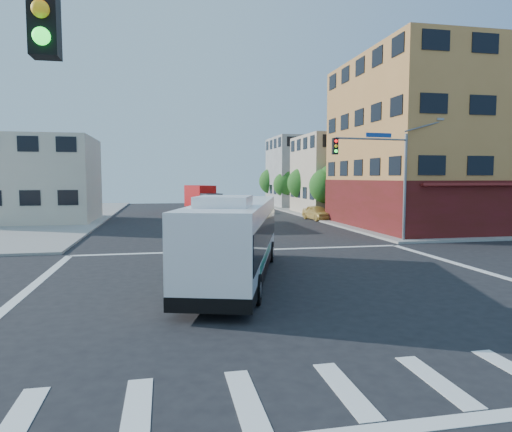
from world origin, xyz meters
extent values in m
plane|color=black|center=(0.00, 0.00, 0.00)|extent=(120.00, 120.00, 0.00)
cube|color=#99958E|center=(35.00, 35.00, 0.07)|extent=(50.00, 50.00, 0.15)
cube|color=#BC8243|center=(20.00, 18.50, 7.00)|extent=(18.00, 15.00, 14.00)
cube|color=#5C1518|center=(20.00, 18.50, 2.00)|extent=(18.09, 15.08, 4.00)
cube|color=#C0AD92|center=(17.00, 34.00, 4.50)|extent=(12.00, 10.00, 9.00)
cube|color=#AAAAA5|center=(17.00, 48.00, 5.00)|extent=(12.00, 10.00, 10.00)
cube|color=beige|center=(-17.00, 30.00, 4.00)|extent=(12.00, 10.00, 8.00)
cylinder|color=slate|center=(10.80, 10.80, 3.50)|extent=(0.18, 0.18, 7.00)
cylinder|color=slate|center=(8.30, 10.55, 6.60)|extent=(5.01, 0.62, 0.12)
cube|color=black|center=(5.80, 10.30, 6.10)|extent=(0.32, 0.30, 1.00)
sphere|color=#FF0C0C|center=(5.80, 10.13, 6.40)|extent=(0.20, 0.20, 0.20)
sphere|color=yellow|center=(5.80, 10.13, 6.10)|extent=(0.20, 0.20, 0.20)
sphere|color=#19FF33|center=(5.80, 10.13, 5.80)|extent=(0.20, 0.20, 0.20)
cube|color=navy|center=(8.80, 10.60, 6.85)|extent=(1.80, 0.22, 0.28)
cube|color=gray|center=(13.30, 11.05, 8.00)|extent=(0.50, 0.22, 0.14)
cube|color=black|center=(-5.80, -10.30, 6.10)|extent=(0.32, 0.30, 1.00)
sphere|color=yellow|center=(-5.80, -10.47, 6.10)|extent=(0.20, 0.20, 0.20)
sphere|color=#19FF33|center=(-5.80, -10.47, 5.80)|extent=(0.20, 0.20, 0.20)
cylinder|color=#3A2615|center=(11.80, 28.00, 0.96)|extent=(0.28, 0.28, 1.92)
sphere|color=#1E5E1B|center=(11.80, 28.00, 3.37)|extent=(3.60, 3.60, 3.60)
sphere|color=#1E5E1B|center=(12.20, 27.70, 4.27)|extent=(2.52, 2.52, 2.52)
cylinder|color=#3A2615|center=(11.80, 36.00, 1.00)|extent=(0.28, 0.28, 1.99)
sphere|color=#1E5E1B|center=(11.80, 36.00, 3.51)|extent=(3.80, 3.80, 3.80)
sphere|color=#1E5E1B|center=(12.20, 35.70, 4.46)|extent=(2.66, 2.66, 2.66)
cylinder|color=#3A2615|center=(11.80, 44.00, 0.94)|extent=(0.28, 0.28, 1.89)
sphere|color=#1E5E1B|center=(11.80, 44.00, 3.25)|extent=(3.40, 3.40, 3.40)
sphere|color=#1E5E1B|center=(12.20, 43.70, 4.10)|extent=(2.38, 2.38, 2.38)
cylinder|color=#3A2615|center=(11.80, 52.00, 1.01)|extent=(0.28, 0.28, 2.03)
sphere|color=#1E5E1B|center=(11.80, 52.00, 3.63)|extent=(4.00, 4.00, 4.00)
sphere|color=#1E5E1B|center=(12.20, 51.70, 4.63)|extent=(2.80, 2.80, 2.80)
cube|color=black|center=(-1.59, 2.25, 0.55)|extent=(5.88, 12.25, 0.45)
cube|color=white|center=(-1.59, 2.25, 1.77)|extent=(5.86, 12.23, 2.85)
cube|color=black|center=(-1.59, 2.25, 1.95)|extent=(5.81, 11.90, 1.25)
cube|color=black|center=(0.10, 7.94, 1.85)|extent=(2.27, 0.73, 1.35)
cube|color=#E5590C|center=(0.11, 7.97, 2.85)|extent=(1.85, 0.59, 0.28)
cube|color=white|center=(-1.59, 2.25, 3.14)|extent=(5.74, 11.98, 0.12)
cube|color=white|center=(-2.44, -0.62, 3.38)|extent=(2.34, 2.62, 0.36)
cube|color=#157152|center=(-2.97, 2.14, 1.05)|extent=(1.58, 5.28, 0.28)
cube|color=#157152|center=(-0.50, 1.41, 1.05)|extent=(1.58, 5.28, 0.28)
cylinder|color=black|center=(-1.64, 6.27, 0.52)|extent=(0.58, 1.08, 1.04)
cylinder|color=#99999E|center=(-1.78, 6.31, 0.52)|extent=(0.19, 0.51, 0.52)
cylinder|color=black|center=(0.65, 5.59, 0.52)|extent=(0.58, 1.08, 1.04)
cylinder|color=#99999E|center=(0.78, 5.55, 0.52)|extent=(0.19, 0.51, 0.52)
cylinder|color=black|center=(-3.83, -1.09, 0.52)|extent=(0.58, 1.08, 1.04)
cylinder|color=#99999E|center=(-3.96, -1.05, 0.52)|extent=(0.19, 0.51, 0.52)
cylinder|color=black|center=(-1.54, -1.77, 0.52)|extent=(0.58, 1.08, 1.04)
cylinder|color=#99999E|center=(-1.40, -1.81, 0.52)|extent=(0.19, 0.51, 0.52)
cube|color=#29282E|center=(0.96, 37.32, 1.17)|extent=(2.59, 2.54, 2.34)
cube|color=black|center=(1.24, 36.51, 1.53)|extent=(1.81, 0.67, 0.90)
cube|color=red|center=(-0.13, 40.56, 1.89)|extent=(3.65, 5.47, 2.70)
cube|color=black|center=(0.22, 39.53, 0.49)|extent=(4.17, 7.46, 0.27)
cylinder|color=black|center=(0.01, 37.19, 0.45)|extent=(0.53, 0.93, 0.90)
cylinder|color=black|center=(1.80, 37.79, 0.45)|extent=(0.53, 0.93, 0.90)
cylinder|color=black|center=(-0.82, 39.66, 0.45)|extent=(0.53, 0.93, 0.90)
cylinder|color=black|center=(0.97, 40.26, 0.45)|extent=(0.53, 0.93, 0.90)
cylinder|color=black|center=(-1.54, 41.79, 0.45)|extent=(0.53, 0.93, 0.90)
cylinder|color=black|center=(0.25, 42.39, 0.45)|extent=(0.53, 0.93, 0.90)
imported|color=#E2B955|center=(10.42, 26.88, 0.73)|extent=(2.23, 4.45, 1.46)
camera|label=1|loc=(-4.45, -16.20, 4.19)|focal=32.00mm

